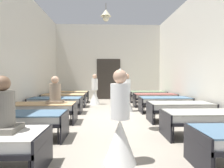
# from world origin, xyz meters

# --- Properties ---
(ground_plane) EXTENTS (6.78, 10.89, 0.10)m
(ground_plane) POSITION_xyz_m (0.00, 0.00, -0.05)
(ground_plane) COLOR #9E9384
(room_shell) EXTENTS (6.58, 10.49, 4.44)m
(room_shell) POSITION_xyz_m (-0.00, 1.30, 2.22)
(room_shell) COLOR silver
(room_shell) RESTS_ON ground
(bed_left_row_1) EXTENTS (1.90, 0.84, 0.57)m
(bed_left_row_1) POSITION_xyz_m (-2.04, -2.22, 0.44)
(bed_left_row_1) COLOR black
(bed_left_row_1) RESTS_ON ground
(bed_right_row_1) EXTENTS (1.90, 0.84, 0.57)m
(bed_right_row_1) POSITION_xyz_m (2.04, -2.22, 0.44)
(bed_right_row_1) COLOR black
(bed_right_row_1) RESTS_ON ground
(bed_left_row_2) EXTENTS (1.90, 0.84, 0.57)m
(bed_left_row_2) POSITION_xyz_m (-2.04, -0.74, 0.44)
(bed_left_row_2) COLOR black
(bed_left_row_2) RESTS_ON ground
(bed_right_row_2) EXTENTS (1.90, 0.84, 0.57)m
(bed_right_row_2) POSITION_xyz_m (2.04, -0.74, 0.44)
(bed_right_row_2) COLOR black
(bed_right_row_2) RESTS_ON ground
(bed_left_row_3) EXTENTS (1.90, 0.84, 0.57)m
(bed_left_row_3) POSITION_xyz_m (-2.04, 0.74, 0.44)
(bed_left_row_3) COLOR black
(bed_left_row_3) RESTS_ON ground
(bed_right_row_3) EXTENTS (1.90, 0.84, 0.57)m
(bed_right_row_3) POSITION_xyz_m (2.04, 0.74, 0.44)
(bed_right_row_3) COLOR black
(bed_right_row_3) RESTS_ON ground
(bed_left_row_4) EXTENTS (1.90, 0.84, 0.57)m
(bed_left_row_4) POSITION_xyz_m (-2.04, 2.22, 0.44)
(bed_left_row_4) COLOR black
(bed_left_row_4) RESTS_ON ground
(bed_right_row_4) EXTENTS (1.90, 0.84, 0.57)m
(bed_right_row_4) POSITION_xyz_m (2.04, 2.22, 0.44)
(bed_right_row_4) COLOR black
(bed_right_row_4) RESTS_ON ground
(bed_left_row_5) EXTENTS (1.90, 0.84, 0.57)m
(bed_left_row_5) POSITION_xyz_m (-2.04, 3.70, 0.44)
(bed_left_row_5) COLOR black
(bed_left_row_5) RESTS_ON ground
(bed_right_row_5) EXTENTS (1.90, 0.84, 0.57)m
(bed_right_row_5) POSITION_xyz_m (2.04, 3.70, 0.44)
(bed_right_row_5) COLOR black
(bed_right_row_5) RESTS_ON ground
(nurse_near_aisle) EXTENTS (0.52, 0.52, 1.49)m
(nurse_near_aisle) POSITION_xyz_m (0.00, -3.48, 0.53)
(nurse_near_aisle) COLOR white
(nurse_near_aisle) RESTS_ON ground
(nurse_mid_aisle) EXTENTS (0.52, 0.52, 1.49)m
(nurse_mid_aisle) POSITION_xyz_m (-0.72, 2.93, 0.53)
(nurse_mid_aisle) COLOR white
(nurse_mid_aisle) RESTS_ON ground
(nurse_far_aisle) EXTENTS (0.52, 0.52, 1.49)m
(nurse_far_aisle) POSITION_xyz_m (0.62, 1.01, 0.53)
(nurse_far_aisle) COLOR white
(nurse_far_aisle) RESTS_ON ground
(patient_seated_primary) EXTENTS (0.44, 0.44, 0.80)m
(patient_seated_primary) POSITION_xyz_m (-1.69, -0.73, 0.87)
(patient_seated_primary) COLOR gray
(patient_seated_primary) RESTS_ON bed_left_row_2
(patient_seated_secondary) EXTENTS (0.44, 0.44, 0.80)m
(patient_seated_secondary) POSITION_xyz_m (-1.69, -3.66, 0.87)
(patient_seated_secondary) COLOR slate
(patient_seated_secondary) RESTS_ON bed_left_row_0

